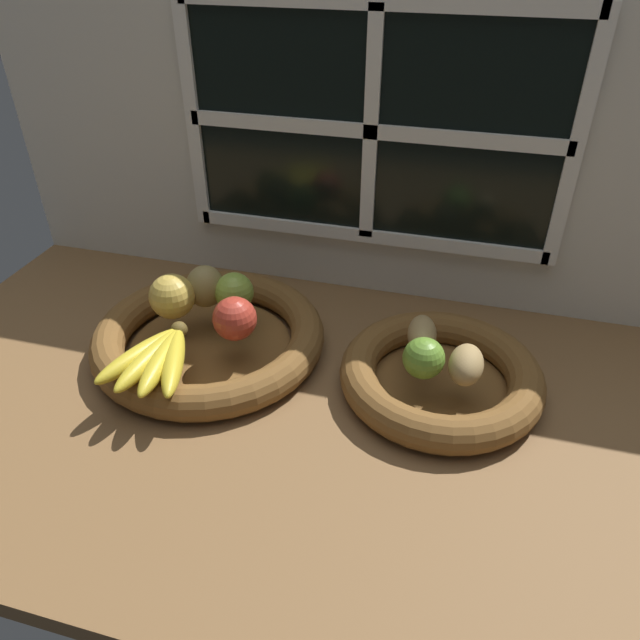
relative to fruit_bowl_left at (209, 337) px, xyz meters
The scene contains 12 objects.
ground_plane 21.45cm from the fruit_bowl_left, ahead, with size 140.00×90.00×3.00cm, color brown.
back_wall 42.76cm from the fruit_bowl_left, 52.62° to the left, with size 140.00×4.60×55.00cm.
fruit_bowl_left is the anchor object (origin of this frame).
fruit_bowl_right 38.13cm from the fruit_bowl_left, ahead, with size 30.83×30.83×5.50cm.
apple_green_back 8.58cm from the fruit_bowl_left, 61.22° to the left, with size 6.53×6.53×6.53cm, color #8CAD3D.
apple_golden_left 9.03cm from the fruit_bowl_left, behind, with size 7.46×7.46×7.46cm, color gold.
apple_red_right 9.05cm from the fruit_bowl_left, 19.30° to the right, with size 6.95×6.95×6.95cm, color #B73828.
pear_brown 8.53cm from the fruit_bowl_left, 113.83° to the left, with size 6.36×5.88×7.44cm, color olive.
banana_bunch_front 13.31cm from the fruit_bowl_left, 101.24° to the right, with size 13.92×17.26×2.99cm.
potato_small 41.92cm from the fruit_bowl_left, ahead, with size 7.52×4.89×5.14cm, color #A38451.
potato_oblong 34.93cm from the fruit_bowl_left, ahead, with size 8.20×4.40×4.51cm, color #A38451.
lime_near 36.19cm from the fruit_bowl_left, ahead, with size 6.08×6.08×6.08cm, color olive.
Camera 1 is at (17.95, -70.09, 61.33)cm, focal length 33.60 mm.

